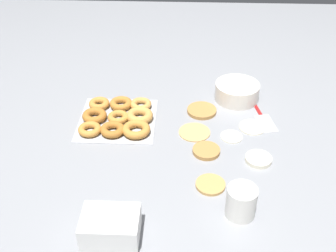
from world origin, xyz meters
name	(u,v)px	position (x,y,z in m)	size (l,w,h in m)	color
ground_plane	(188,150)	(0.00, 0.00, 0.00)	(3.00, 3.00, 0.00)	gray
pancake_0	(232,136)	(-0.08, 0.16, 0.00)	(0.08, 0.08, 0.01)	silver
pancake_1	(258,159)	(0.05, 0.24, 0.01)	(0.09, 0.09, 0.01)	silver
pancake_2	(210,185)	(0.18, 0.07, 0.01)	(0.10, 0.10, 0.01)	tan
pancake_3	(252,127)	(-0.14, 0.24, 0.00)	(0.10, 0.10, 0.01)	beige
pancake_4	(195,132)	(-0.10, 0.02, 0.00)	(0.12, 0.12, 0.01)	tan
pancake_5	(206,151)	(0.01, 0.06, 0.01)	(0.10, 0.10, 0.01)	#B27F42
pancake_6	(202,111)	(-0.24, 0.05, 0.01)	(0.12, 0.12, 0.01)	#B27F42
donut_tray	(119,117)	(-0.16, -0.27, 0.02)	(0.30, 0.30, 0.04)	#ADAFB5
batter_bowl	(237,92)	(-0.35, 0.20, 0.04)	(0.18, 0.18, 0.07)	silver
container_stack	(111,227)	(0.39, -0.21, 0.04)	(0.12, 0.16, 0.08)	white
paper_cup	(241,202)	(0.29, 0.15, 0.05)	(0.09, 0.09, 0.10)	white
spatula	(263,119)	(-0.20, 0.29, 0.00)	(0.26, 0.09, 0.01)	maroon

